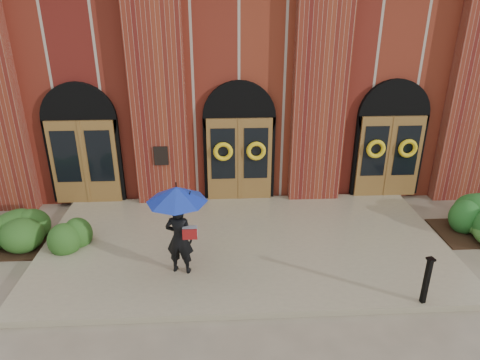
{
  "coord_description": "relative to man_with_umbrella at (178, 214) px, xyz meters",
  "views": [
    {
      "loc": [
        -0.61,
        -9.09,
        5.79
      ],
      "look_at": [
        -0.07,
        1.0,
        1.48
      ],
      "focal_mm": 32.0,
      "sensor_mm": 36.0,
      "label": 1
    }
  ],
  "objects": [
    {
      "name": "man_with_umbrella",
      "position": [
        0.0,
        0.0,
        0.0
      ],
      "size": [
        1.54,
        1.54,
        2.06
      ],
      "rotation": [
        0.0,
        0.0,
        2.92
      ],
      "color": "black",
      "rests_on": "landing"
    },
    {
      "name": "church_building",
      "position": [
        1.49,
        9.8,
        1.91
      ],
      "size": [
        16.2,
        12.53,
        7.0
      ],
      "color": "maroon",
      "rests_on": "ground"
    },
    {
      "name": "landing",
      "position": [
        1.49,
        1.16,
        -1.52
      ],
      "size": [
        10.0,
        5.3,
        0.15
      ],
      "primitive_type": "cube",
      "color": "#9C9171",
      "rests_on": "ground"
    },
    {
      "name": "metal_post",
      "position": [
        4.92,
        -1.34,
        -0.9
      ],
      "size": [
        0.17,
        0.17,
        1.04
      ],
      "rotation": [
        0.0,
        0.0,
        0.23
      ],
      "color": "black",
      "rests_on": "landing"
    },
    {
      "name": "ground",
      "position": [
        1.49,
        1.01,
        -1.59
      ],
      "size": [
        90.0,
        90.0,
        0.0
      ],
      "primitive_type": "plane",
      "color": "gray",
      "rests_on": "ground"
    },
    {
      "name": "hedge_wall_left",
      "position": [
        -3.83,
        1.51,
        -1.21
      ],
      "size": [
        3.01,
        1.2,
        0.77
      ],
      "primitive_type": "ellipsoid",
      "color": "#264E1A",
      "rests_on": "ground"
    }
  ]
}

